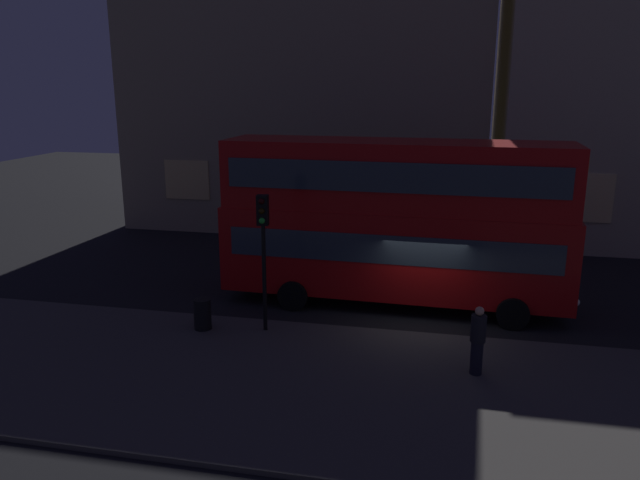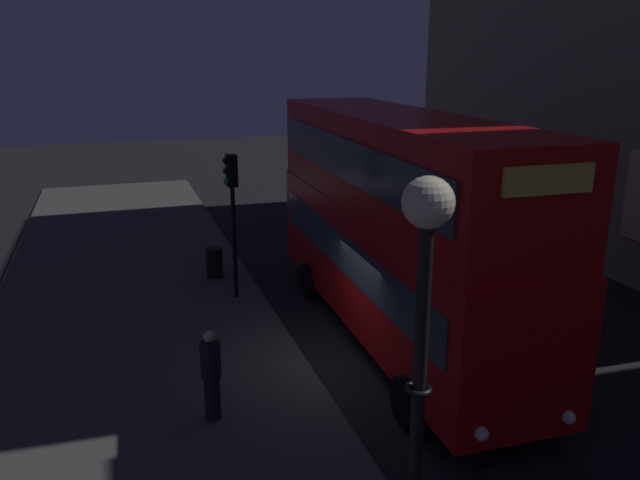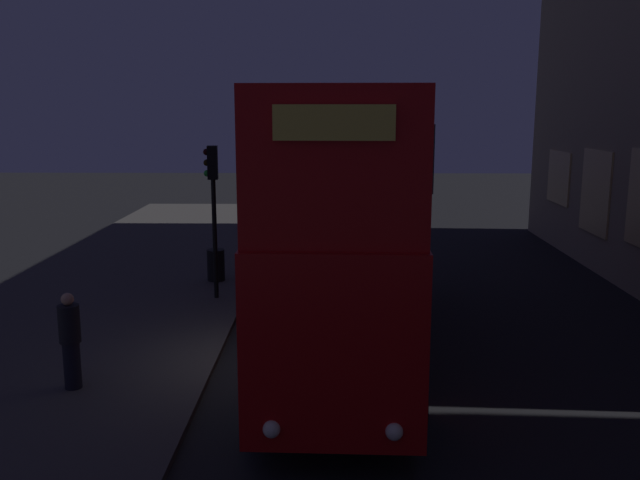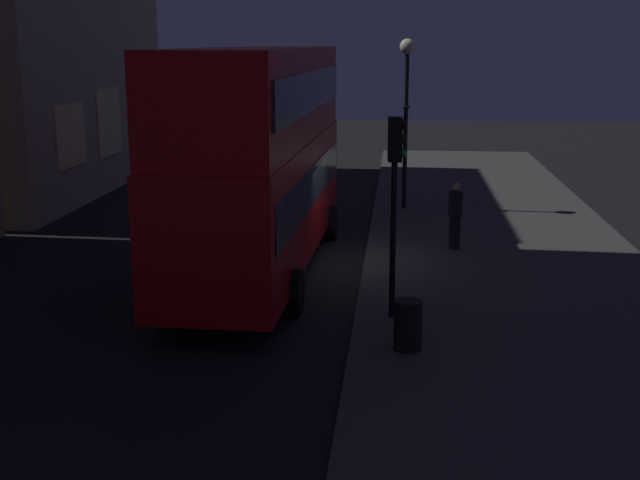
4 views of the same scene
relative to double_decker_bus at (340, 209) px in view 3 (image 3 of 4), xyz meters
The scene contains 6 objects.
ground_plane 3.54m from the double_decker_bus, 56.50° to the right, with size 80.00×80.00×0.00m, color black.
sidewalk_slab 6.79m from the double_decker_bus, 80.17° to the right, with size 44.00×7.16×0.12m, color #423F3D.
double_decker_bus is the anchor object (origin of this frame).
traffic_light_near_kerb 4.66m from the double_decker_bus, 136.36° to the right, with size 0.34×0.38×3.98m.
pedestrian 5.76m from the double_decker_bus, 62.20° to the right, with size 0.38×0.38×1.76m.
litter_bin 6.71m from the double_decker_bus, 145.91° to the right, with size 0.51×0.51×0.91m, color black.
Camera 3 is at (12.84, 1.40, 5.07)m, focal length 38.12 mm.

